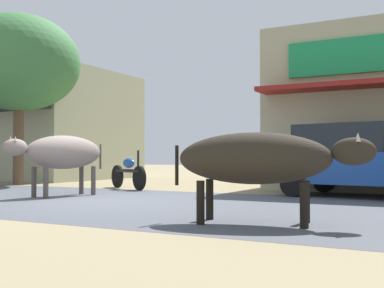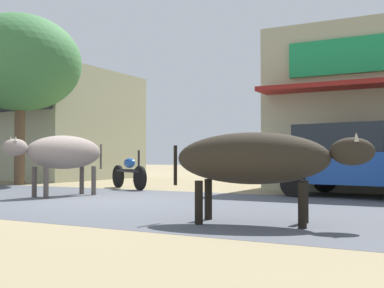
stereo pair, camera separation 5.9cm
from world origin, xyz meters
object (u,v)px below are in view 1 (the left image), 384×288
object	(u,v)px
cow_far_dark	(258,159)
cow_near_brown	(62,153)
parked_motorcycle	(128,172)
roadside_tree	(19,63)
parked_hatchback_car	(356,160)

from	to	relation	value
cow_far_dark	cow_near_brown	bearing A→B (deg)	158.14
parked_motorcycle	cow_near_brown	distance (m)	2.89
cow_near_brown	cow_far_dark	world-z (taller)	cow_near_brown
roadside_tree	parked_hatchback_car	xyz separation A→B (m)	(10.46, 0.22, -3.11)
roadside_tree	parked_hatchback_car	distance (m)	10.92
roadside_tree	cow_near_brown	size ratio (longest dim) A/B	2.16
parked_hatchback_car	cow_far_dark	world-z (taller)	parked_hatchback_car
roadside_tree	parked_motorcycle	world-z (taller)	roadside_tree
parked_motorcycle	cow_far_dark	distance (m)	7.63
roadside_tree	parked_hatchback_car	size ratio (longest dim) A/B	1.40
roadside_tree	cow_far_dark	size ratio (longest dim) A/B	2.08
parked_motorcycle	cow_far_dark	world-z (taller)	cow_far_dark
parked_hatchback_car	parked_motorcycle	xyz separation A→B (m)	(-6.13, -0.23, -0.36)
parked_hatchback_car	parked_motorcycle	bearing A→B (deg)	-177.86
parked_hatchback_car	cow_near_brown	xyz separation A→B (m)	(-5.95, -3.07, 0.15)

